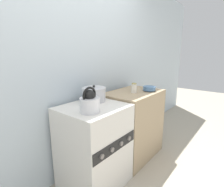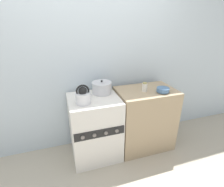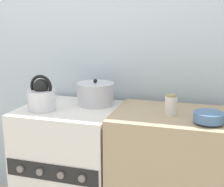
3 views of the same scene
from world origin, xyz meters
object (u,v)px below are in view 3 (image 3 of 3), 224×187
Objects in this scene: kettle at (42,97)px; cooking_pot at (95,94)px; stove at (71,168)px; enamel_bowl at (209,117)px; storage_jar at (171,105)px.

cooking_pot is at bearing 38.97° from kettle.
cooking_pot is at bearing 41.67° from stove.
storage_jar is (-0.21, 0.10, 0.02)m from enamel_bowl.
stove is 7.07× the size of storage_jar.
kettle is (-0.14, -0.10, 0.53)m from stove.
cooking_pot is 0.57m from storage_jar.
storage_jar is (0.82, 0.05, -0.00)m from kettle.
kettle is 1.04m from enamel_bowl.
stove is at bearing 36.01° from kettle.
kettle reaches higher than stove.
kettle is 0.83m from storage_jar.
enamel_bowl is at bearing -20.50° from cooking_pot.
cooking_pot is 1.59× the size of enamel_bowl.
enamel_bowl is at bearing -2.75° from kettle.
enamel_bowl is (0.90, -0.15, 0.50)m from stove.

